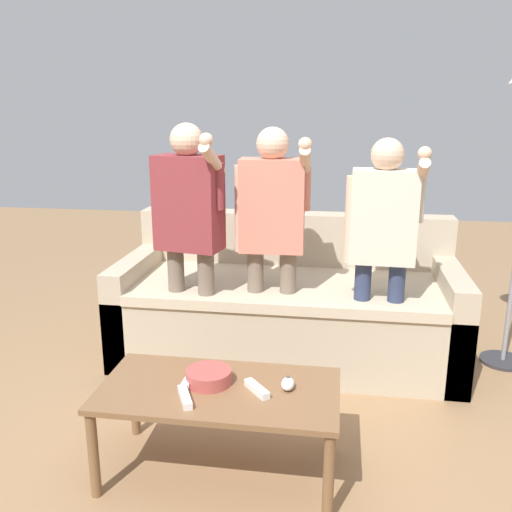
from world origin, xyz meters
TOP-DOWN VIEW (x-y plane):
  - ground_plane at (0.00, 0.00)m, footprint 12.00×12.00m
  - couch at (0.18, 1.33)m, footprint 2.12×0.95m
  - coffee_table at (0.01, 0.04)m, footprint 1.02×0.53m
  - snack_bowl at (-0.04, 0.07)m, footprint 0.20×0.20m
  - game_remote_nunchuk at (0.30, 0.07)m, footprint 0.06×0.09m
  - player_left at (-0.36, 0.95)m, footprint 0.43×0.36m
  - player_center at (0.11, 1.03)m, footprint 0.44×0.29m
  - player_right at (0.72, 0.98)m, footprint 0.41×0.28m
  - game_remote_wand_near at (-0.11, -0.09)m, footprint 0.10×0.16m
  - game_remote_wand_far at (-0.13, 0.07)m, footprint 0.04×0.15m
  - game_remote_wand_spare at (0.17, 0.03)m, footprint 0.13×0.14m

SIDE VIEW (x-z plane):
  - ground_plane at x=0.00m, z-range 0.00..0.00m
  - couch at x=0.18m, z-range -0.13..0.74m
  - coffee_table at x=0.01m, z-range 0.16..0.57m
  - game_remote_wand_near at x=-0.11m, z-range 0.41..0.45m
  - game_remote_wand_spare at x=0.17m, z-range 0.41..0.45m
  - game_remote_wand_far at x=-0.13m, z-range 0.41..0.45m
  - game_remote_nunchuk at x=0.30m, z-range 0.41..0.46m
  - snack_bowl at x=-0.04m, z-range 0.41..0.47m
  - player_right at x=0.72m, z-range 0.18..1.59m
  - player_center at x=0.11m, z-range 0.19..1.65m
  - player_left at x=-0.36m, z-range 0.19..1.68m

